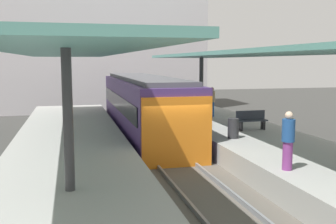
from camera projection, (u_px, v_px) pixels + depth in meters
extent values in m
plane|color=#383835|center=(172.00, 167.00, 15.12)|extent=(80.00, 80.00, 0.00)
cube|color=#9E9E99|center=(70.00, 161.00, 14.13)|extent=(4.40, 28.00, 1.00)
cube|color=#9E9E99|center=(262.00, 149.00, 15.97)|extent=(4.40, 28.00, 1.00)
cube|color=#59544C|center=(172.00, 165.00, 15.10)|extent=(3.20, 28.00, 0.20)
cube|color=slate|center=(154.00, 162.00, 14.91)|extent=(0.08, 28.00, 0.14)
cube|color=slate|center=(190.00, 159.00, 15.25)|extent=(0.08, 28.00, 0.14)
cube|color=#472D6B|center=(143.00, 108.00, 20.64)|extent=(2.70, 13.39, 2.90)
cube|color=orange|center=(177.00, 133.00, 14.19)|extent=(2.65, 0.08, 2.60)
cube|color=black|center=(117.00, 102.00, 20.27)|extent=(0.04, 12.32, 0.76)
cube|color=black|center=(169.00, 100.00, 20.93)|extent=(0.04, 12.32, 0.76)
cube|color=#515156|center=(143.00, 78.00, 20.45)|extent=(2.16, 12.72, 0.20)
cylinder|color=#333335|center=(68.00, 121.00, 9.14)|extent=(0.24, 0.24, 3.37)
cylinder|color=#333335|center=(69.00, 87.00, 21.27)|extent=(0.24, 0.24, 3.37)
cube|color=slate|center=(67.00, 51.00, 14.98)|extent=(4.18, 21.00, 0.16)
cylinder|color=#333335|center=(201.00, 86.00, 23.10)|extent=(0.24, 0.24, 3.32)
cube|color=slate|center=(249.00, 54.00, 16.82)|extent=(4.18, 21.00, 0.16)
cube|color=black|center=(241.00, 126.00, 17.49)|extent=(0.08, 0.32, 0.40)
cube|color=black|center=(263.00, 125.00, 17.76)|extent=(0.08, 0.32, 0.40)
cube|color=#2D333D|center=(252.00, 120.00, 17.59)|extent=(1.40, 0.40, 0.06)
cube|color=#2D333D|center=(250.00, 115.00, 17.74)|extent=(1.40, 0.06, 0.40)
cylinder|color=#2D2D30|center=(233.00, 128.00, 15.70)|extent=(0.44, 0.44, 0.80)
cylinder|color=#7A337A|center=(287.00, 156.00, 11.07)|extent=(0.28, 0.28, 0.82)
cylinder|color=navy|center=(288.00, 130.00, 10.98)|extent=(0.36, 0.36, 0.64)
sphere|color=beige|center=(289.00, 115.00, 10.92)|extent=(0.22, 0.22, 0.22)
cylinder|color=navy|center=(212.00, 109.00, 21.89)|extent=(0.28, 0.28, 0.82)
cylinder|color=#998460|center=(212.00, 97.00, 21.80)|extent=(0.36, 0.36, 0.61)
sphere|color=#936B4C|center=(212.00, 89.00, 21.74)|extent=(0.22, 0.22, 0.22)
cube|color=#B7B2B7|center=(96.00, 45.00, 33.30)|extent=(18.00, 6.00, 11.00)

